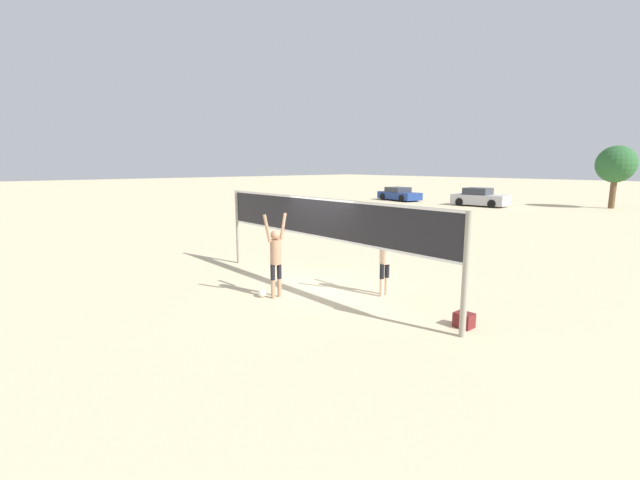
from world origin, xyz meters
The scene contains 9 objects.
ground_plane centered at (0.00, 0.00, 0.00)m, with size 200.00×200.00×0.00m, color beige.
volleyball_net centered at (0.00, 0.00, 1.77)m, with size 8.71×0.13×2.51m.
player_spiker centered at (-0.22, -1.30, 1.14)m, with size 0.28×0.71×2.17m.
player_blocker centered at (1.50, 0.90, 1.12)m, with size 0.28×0.70×2.12m.
volleyball centered at (-0.48, -1.55, 0.11)m, with size 0.22×0.22×0.22m.
gear_bag centered at (4.05, 0.48, 0.16)m, with size 0.37×0.31×0.31m.
parked_car_near centered at (-17.34, 25.19, 0.57)m, with size 4.67×2.64×1.26m.
parked_car_mid centered at (-9.41, 25.69, 0.67)m, with size 4.49×2.33×1.49m.
tree_left_cluster centered at (-1.63, 31.69, 3.37)m, with size 2.82×2.82×4.83m.
Camera 1 is at (8.48, -7.42, 3.37)m, focal length 24.00 mm.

